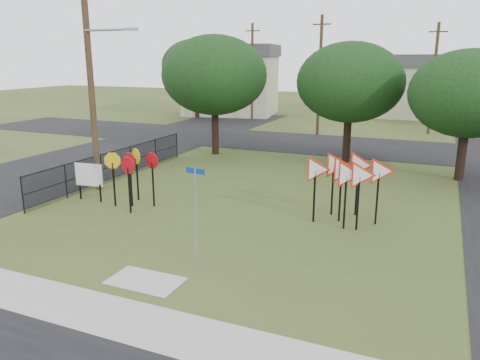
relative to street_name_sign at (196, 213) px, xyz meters
The scene contains 21 objects.
ground 2.27m from the street_name_sign, 129.04° to the left, with size 140.00×140.00×0.00m, color #37471A.
sidewalk 3.61m from the street_name_sign, 107.21° to the right, with size 30.00×1.60×0.02m, color #9D9B94.
planting_strip 4.67m from the street_name_sign, 102.52° to the right, with size 30.00×0.80×0.02m, color #37471A.
street_left 17.17m from the street_name_sign, 139.22° to the left, with size 8.00×50.00×0.02m, color black.
street_far 21.25m from the street_name_sign, 92.55° to the left, with size 60.00×8.00×0.02m, color black.
curb_pad 2.31m from the street_name_sign, 127.23° to the right, with size 2.00×1.20×0.02m, color #9D9B94.
street_name_sign is the anchor object (origin of this frame).
stop_sign_cluster 6.68m from the street_name_sign, 141.24° to the left, with size 2.12×1.79×2.25m.
yield_sign_cluster 6.48m from the street_name_sign, 61.64° to the left, with size 3.20×1.89×2.54m.
info_board 8.46m from the street_name_sign, 150.97° to the left, with size 1.28×0.19×1.60m.
utility_pole_main 10.54m from the street_name_sign, 145.32° to the left, with size 3.55×0.33×10.00m.
far_pole_a 25.50m from the street_name_sign, 96.67° to the left, with size 1.40×0.24×9.00m.
far_pole_b 29.71m from the street_name_sign, 80.16° to the left, with size 1.40×0.24×8.50m.
far_pole_c 33.15m from the street_name_sign, 109.35° to the left, with size 1.40×0.24×9.00m.
fence_run 11.35m from the street_name_sign, 139.05° to the left, with size 0.05×11.55×1.50m.
house_left 38.25m from the street_name_sign, 113.02° to the left, with size 10.58×8.88×7.20m.
house_mid 41.30m from the street_name_sign, 85.75° to the left, with size 8.40×8.40×6.20m.
tree_near_left 16.97m from the street_name_sign, 114.60° to the left, with size 6.40×6.40×7.27m.
tree_near_mid 16.44m from the street_name_sign, 86.25° to the left, with size 6.00×6.00×6.80m.
tree_near_right 16.02m from the street_name_sign, 63.51° to the left, with size 5.60×5.60×6.33m.
tree_far_left 35.64m from the street_name_sign, 118.53° to the left, with size 6.80×6.80×7.73m.
Camera 1 is at (6.97, -11.99, 5.88)m, focal length 35.00 mm.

